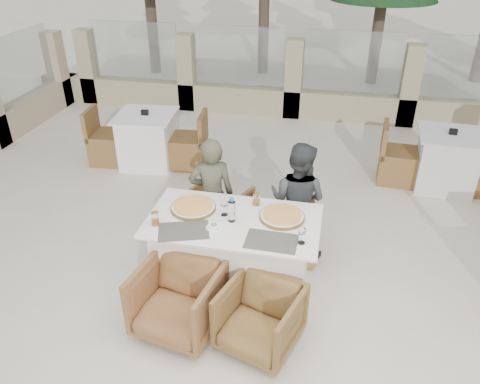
% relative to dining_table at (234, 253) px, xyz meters
% --- Properties ---
extents(ground, '(80.00, 80.00, 0.00)m').
position_rel_dining_table_xyz_m(ground, '(0.04, -0.03, -0.39)').
color(ground, beige).
rests_on(ground, ground).
extents(sand_patch, '(30.00, 16.00, 0.01)m').
position_rel_dining_table_xyz_m(sand_patch, '(0.04, 13.97, -0.38)').
color(sand_patch, '#F5E5C9').
rests_on(sand_patch, ground).
extents(perimeter_wall_far, '(10.00, 0.34, 1.60)m').
position_rel_dining_table_xyz_m(perimeter_wall_far, '(0.04, 4.77, 0.42)').
color(perimeter_wall_far, tan).
rests_on(perimeter_wall_far, ground).
extents(dining_table, '(1.60, 0.90, 0.77)m').
position_rel_dining_table_xyz_m(dining_table, '(0.00, 0.00, 0.00)').
color(dining_table, white).
rests_on(dining_table, ground).
extents(placemat_near_left, '(0.52, 0.43, 0.00)m').
position_rel_dining_table_xyz_m(placemat_near_left, '(-0.40, -0.26, 0.39)').
color(placemat_near_left, '#524D46').
rests_on(placemat_near_left, dining_table).
extents(placemat_near_right, '(0.46, 0.31, 0.00)m').
position_rel_dining_table_xyz_m(placemat_near_right, '(0.39, -0.25, 0.39)').
color(placemat_near_right, '#524D46').
rests_on(placemat_near_right, dining_table).
extents(pizza_left, '(0.48, 0.48, 0.06)m').
position_rel_dining_table_xyz_m(pizza_left, '(-0.42, 0.11, 0.41)').
color(pizza_left, orange).
rests_on(pizza_left, dining_table).
extents(pizza_right, '(0.52, 0.52, 0.06)m').
position_rel_dining_table_xyz_m(pizza_right, '(0.44, 0.13, 0.41)').
color(pizza_right, '#CC5F1B').
rests_on(pizza_right, dining_table).
extents(water_bottle, '(0.07, 0.07, 0.24)m').
position_rel_dining_table_xyz_m(water_bottle, '(-0.01, -0.01, 0.51)').
color(water_bottle, '#9EBAD0').
rests_on(water_bottle, dining_table).
extents(wine_glass_centre, '(0.10, 0.10, 0.18)m').
position_rel_dining_table_xyz_m(wine_glass_centre, '(-0.10, 0.07, 0.48)').
color(wine_glass_centre, silver).
rests_on(wine_glass_centre, dining_table).
extents(wine_glass_corner, '(0.08, 0.08, 0.18)m').
position_rel_dining_table_xyz_m(wine_glass_corner, '(0.65, -0.22, 0.48)').
color(wine_glass_corner, silver).
rests_on(wine_glass_corner, dining_table).
extents(beer_glass_left, '(0.09, 0.09, 0.13)m').
position_rel_dining_table_xyz_m(beer_glass_left, '(-0.68, -0.22, 0.45)').
color(beer_glass_left, orange).
rests_on(beer_glass_left, dining_table).
extents(beer_glass_right, '(0.07, 0.07, 0.13)m').
position_rel_dining_table_xyz_m(beer_glass_right, '(0.16, 0.31, 0.45)').
color(beer_glass_right, orange).
rests_on(beer_glass_right, dining_table).
extents(olive_dish, '(0.11, 0.11, 0.04)m').
position_rel_dining_table_xyz_m(olive_dish, '(-0.14, -0.16, 0.41)').
color(olive_dish, white).
rests_on(olive_dish, dining_table).
extents(armchair_far_left, '(0.78, 0.79, 0.56)m').
position_rel_dining_table_xyz_m(armchair_far_left, '(-0.37, 0.90, -0.10)').
color(armchair_far_left, '#915F34').
rests_on(armchair_far_left, ground).
extents(armchair_far_right, '(0.74, 0.76, 0.60)m').
position_rel_dining_table_xyz_m(armchair_far_right, '(0.43, 0.60, -0.09)').
color(armchair_far_right, olive).
rests_on(armchair_far_right, ground).
extents(armchair_near_left, '(0.81, 0.82, 0.65)m').
position_rel_dining_table_xyz_m(armchair_near_left, '(-0.34, -0.65, -0.06)').
color(armchair_near_left, brown).
rests_on(armchair_near_left, ground).
extents(armchair_near_right, '(0.78, 0.79, 0.58)m').
position_rel_dining_table_xyz_m(armchair_near_right, '(0.38, -0.69, -0.10)').
color(armchair_near_right, brown).
rests_on(armchair_near_right, ground).
extents(diner_left, '(0.55, 0.45, 1.30)m').
position_rel_dining_table_xyz_m(diner_left, '(-0.37, 0.59, 0.27)').
color(diner_left, '#494B36').
rests_on(diner_left, ground).
extents(diner_right, '(0.75, 0.66, 1.30)m').
position_rel_dining_table_xyz_m(diner_right, '(0.53, 0.67, 0.26)').
color(diner_right, '#3B3E41').
rests_on(diner_right, ground).
extents(bg_table_a, '(1.71, 0.98, 0.77)m').
position_rel_dining_table_xyz_m(bg_table_a, '(-1.82, 2.38, 0.00)').
color(bg_table_a, white).
rests_on(bg_table_a, ground).
extents(bg_table_b, '(1.69, 0.93, 0.77)m').
position_rel_dining_table_xyz_m(bg_table_b, '(2.35, 2.54, 0.00)').
color(bg_table_b, silver).
rests_on(bg_table_b, ground).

